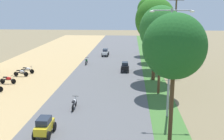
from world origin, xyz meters
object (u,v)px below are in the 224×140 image
Objects in this scene: streetlamp_far at (144,24)px; motorbike_ahead_third at (74,103)px; car_hatchback_black at (125,66)px; streetlamp_near at (170,57)px; streetlamp_mid at (155,35)px; median_tree_fourth at (154,14)px; median_tree_second at (161,30)px; parked_motorbike_sixth at (21,72)px; median_tree_third at (155,20)px; car_sedan_white at (105,52)px; median_tree_sixth at (146,10)px; parked_motorbike_fifth at (8,79)px; median_tree_nearest at (174,47)px; parked_motorbike_seventh at (27,70)px; utility_pole_near at (175,34)px; motorbike_ahead_fourth at (86,61)px; car_hatchback_yellow at (44,126)px; median_tree_fifth at (151,17)px.

motorbike_ahead_third is at bearing -99.92° from streetlamp_far.
car_hatchback_black reaches higher than motorbike_ahead_third.
streetlamp_mid reaches higher than streetlamp_near.
median_tree_second is at bearing -91.45° from median_tree_fourth.
car_hatchback_black is at bearing 15.18° from parked_motorbike_sixth.
car_sedan_white is at bearing 114.53° from median_tree_third.
median_tree_sixth is 29.17m from motorbike_ahead_third.
median_tree_fourth is 7.93m from car_hatchback_black.
motorbike_ahead_third is at bearing -38.76° from parked_motorbike_fifth.
median_tree_nearest is at bearing -77.20° from car_sedan_white.
utility_pole_near is at bearing 4.87° from parked_motorbike_seventh.
median_tree_fourth is at bearing 14.74° from parked_motorbike_seventh.
median_tree_second is 11.31m from median_tree_fourth.
median_tree_third reaches higher than median_tree_second.
median_tree_third is 11.11m from streetlamp_near.
median_tree_nearest is at bearing -94.88° from streetlamp_near.
motorbike_ahead_fourth is at bearing 158.98° from utility_pole_near.
parked_motorbike_sixth is 10.15m from motorbike_ahead_fourth.
median_tree_fourth is (0.50, 21.09, 1.32)m from median_tree_nearest.
streetlamp_near is 10.04m from car_hatchback_yellow.
utility_pole_near reaches higher than streetlamp_mid.
median_tree_second is 5.12m from median_tree_third.
utility_pole_near is 17.22m from motorbike_ahead_third.
median_tree_nearest is at bearing -90.41° from streetlamp_far.
streetlamp_far is (16.18, 35.43, 3.87)m from parked_motorbike_fifth.
car_hatchback_black is (-3.59, 0.84, -4.15)m from streetlamp_mid.
median_tree_nearest is 3.95× the size of car_hatchback_black.
car_hatchback_yellow reaches higher than motorbike_ahead_third.
median_tree_sixth reaches higher than median_tree_third.
streetlamp_far is 0.79× the size of utility_pole_near.
median_tree_nearest reaches higher than streetlamp_far.
median_tree_sixth is (-0.42, 6.16, 1.03)m from median_tree_fifth.
median_tree_nearest is at bearing -47.45° from parked_motorbike_seventh.
motorbike_ahead_third is at bearing -120.08° from streetlamp_mid.
median_tree_nearest reaches higher than parked_motorbike_sixth.
parked_motorbike_seventh is 20.83m from streetlamp_near.
streetlamp_near is at bearing -88.71° from median_tree_third.
streetlamp_mid is 11.45m from motorbike_ahead_fourth.
parked_motorbike_fifth is 0.22× the size of median_tree_second.
car_hatchback_yellow is at bearing -108.01° from median_tree_fifth.
car_hatchback_yellow is (-8.54, -20.92, -6.58)m from median_tree_fourth.
motorbike_ahead_third is at bearing -104.59° from median_tree_sixth.
median_tree_fifth reaches higher than parked_motorbike_seventh.
car_hatchback_yellow is (-8.50, -26.13, -5.95)m from median_tree_fifth.
car_sedan_white is at bearing 63.50° from parked_motorbike_fifth.
car_hatchback_black is (12.59, 6.64, 0.19)m from parked_motorbike_fifth.
motorbike_ahead_third is at bearing -115.36° from median_tree_fourth.
streetlamp_near is at bearing -63.88° from motorbike_ahead_fourth.
median_tree_third is 13.65m from motorbike_ahead_fourth.
streetlamp_mid is at bearing 85.33° from median_tree_third.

